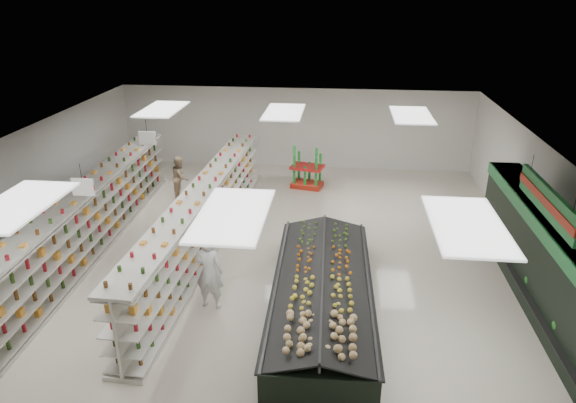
# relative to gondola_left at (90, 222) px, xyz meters

# --- Properties ---
(floor) EXTENTS (16.00, 16.00, 0.00)m
(floor) POSITION_rel_gondola_left_xyz_m (4.94, -0.11, -0.87)
(floor) COLOR beige
(floor) RESTS_ON ground
(ceiling) EXTENTS (14.00, 16.00, 0.02)m
(ceiling) POSITION_rel_gondola_left_xyz_m (4.94, -0.11, 2.33)
(ceiling) COLOR white
(ceiling) RESTS_ON wall_back
(wall_back) EXTENTS (14.00, 0.02, 3.20)m
(wall_back) POSITION_rel_gondola_left_xyz_m (4.94, 7.89, 0.73)
(wall_back) COLOR silver
(wall_back) RESTS_ON floor
(wall_left) EXTENTS (0.02, 16.00, 3.20)m
(wall_left) POSITION_rel_gondola_left_xyz_m (-2.06, -0.11, 0.73)
(wall_left) COLOR silver
(wall_left) RESTS_ON floor
(wall_right) EXTENTS (0.02, 16.00, 3.20)m
(wall_right) POSITION_rel_gondola_left_xyz_m (11.94, -0.11, 0.73)
(wall_right) COLOR silver
(wall_right) RESTS_ON floor
(produce_wall_case) EXTENTS (0.93, 8.00, 2.20)m
(produce_wall_case) POSITION_rel_gondola_left_xyz_m (11.47, -1.61, 0.38)
(produce_wall_case) COLOR black
(produce_wall_case) RESTS_ON floor
(aisle_sign_near) EXTENTS (0.52, 0.06, 0.75)m
(aisle_sign_near) POSITION_rel_gondola_left_xyz_m (1.14, -2.11, 1.89)
(aisle_sign_near) COLOR white
(aisle_sign_near) RESTS_ON ceiling
(aisle_sign_far) EXTENTS (0.52, 0.06, 0.75)m
(aisle_sign_far) POSITION_rel_gondola_left_xyz_m (1.14, 1.89, 1.89)
(aisle_sign_far) COLOR white
(aisle_sign_far) RESTS_ON ceiling
(hortifruti_banner) EXTENTS (0.12, 3.20, 0.95)m
(hortifruti_banner) POSITION_rel_gondola_left_xyz_m (11.18, -1.61, 1.79)
(hortifruti_banner) COLOR #1D6F34
(hortifruti_banner) RESTS_ON ceiling
(gondola_left) EXTENTS (1.14, 10.89, 1.88)m
(gondola_left) POSITION_rel_gondola_left_xyz_m (0.00, 0.00, 0.00)
(gondola_left) COLOR silver
(gondola_left) RESTS_ON floor
(gondola_center) EXTENTS (1.22, 10.79, 1.87)m
(gondola_center) POSITION_rel_gondola_left_xyz_m (3.11, 0.37, -0.01)
(gondola_center) COLOR silver
(gondola_center) RESTS_ON floor
(produce_island) EXTENTS (2.42, 6.31, 0.93)m
(produce_island) POSITION_rel_gondola_left_xyz_m (6.49, -2.08, -0.44)
(produce_island) COLOR black
(produce_island) RESTS_ON floor
(soda_endcap) EXTENTS (1.29, 1.02, 1.46)m
(soda_endcap) POSITION_rel_gondola_left_xyz_m (5.61, 5.54, -0.15)
(soda_endcap) COLOR #AC2213
(soda_endcap) RESTS_ON floor
(shopper_main) EXTENTS (0.71, 0.51, 1.81)m
(shopper_main) POSITION_rel_gondola_left_xyz_m (3.94, -2.35, 0.04)
(shopper_main) COLOR silver
(shopper_main) RESTS_ON floor
(shopper_background) EXTENTS (0.54, 0.78, 1.51)m
(shopper_background) POSITION_rel_gondola_left_xyz_m (1.30, 4.05, -0.11)
(shopper_background) COLOR #97805D
(shopper_background) RESTS_ON floor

